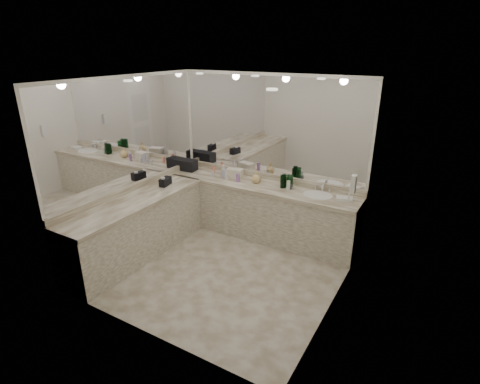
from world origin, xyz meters
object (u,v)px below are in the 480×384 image
Objects in this scene: hand_towel at (344,199)px; soap_bottle_b at (225,172)px; black_toiletry_bag at (187,165)px; cream_cosmetic_case at (235,173)px; wall_phone at (353,184)px; sink at (318,196)px; soap_bottle_a at (223,171)px; soap_bottle_c at (256,177)px.

hand_towel is 2.02m from soap_bottle_b.
cream_cosmetic_case is (0.94, 0.08, -0.02)m from black_toiletry_bag.
wall_phone is 0.91× the size of cream_cosmetic_case.
soap_bottle_a is at bearing 178.85° from sink.
sink is at bearing -16.74° from cream_cosmetic_case.
hand_towel is (-0.22, 0.52, -0.43)m from wall_phone.
cream_cosmetic_case is at bearing 164.53° from wall_phone.
soap_bottle_c reaches higher than hand_towel.
black_toiletry_bag is at bearing -177.02° from soap_bottle_a.
cream_cosmetic_case is (-2.09, 0.58, -0.37)m from wall_phone.
wall_phone reaches higher than soap_bottle_a.
soap_bottle_a reaches higher than black_toiletry_bag.
black_toiletry_bag is 1.24× the size of cream_cosmetic_case.
black_toiletry_bag reaches higher than cream_cosmetic_case.
soap_bottle_c is (1.37, 0.03, 0.00)m from black_toiletry_bag.
wall_phone is 1.24× the size of soap_bottle_c.
black_toiletry_bag is (-3.03, 0.50, -0.36)m from wall_phone.
black_toiletry_bag is 0.94m from cream_cosmetic_case.
black_toiletry_bag is 2.81m from hand_towel.
soap_bottle_b is at bearing -164.35° from cream_cosmetic_case.
sink is at bearing 140.43° from wall_phone.
cream_cosmetic_case is 1.15× the size of hand_towel.
sink is 1.68× the size of cream_cosmetic_case.
soap_bottle_a reaches higher than soap_bottle_c.
sink is 1.92× the size of hand_towel.
wall_phone is at bearing -9.30° from black_toiletry_bag.
black_toiletry_bag is 1.75× the size of soap_bottle_b.
cream_cosmetic_case reaches higher than sink.
black_toiletry_bag is 1.63× the size of soap_bottle_a.
soap_bottle_c is at bearing 178.52° from sink.
soap_bottle_a is at bearing 166.88° from wall_phone.
black_toiletry_bag reaches higher than sink.
cream_cosmetic_case is 1.41× the size of soap_bottle_b.
black_toiletry_bag reaches higher than hand_towel.
cream_cosmetic_case is at bearing 173.23° from soap_bottle_c.
sink is 0.39m from hand_towel.
wall_phone is at bearing -17.65° from soap_bottle_c.
sink is 1.83× the size of wall_phone.
soap_bottle_b reaches higher than sink.
soap_bottle_a is (-1.69, 0.03, 0.11)m from sink.
black_toiletry_bag is 1.42× the size of hand_towel.
black_toiletry_bag is at bearing -179.90° from sink.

